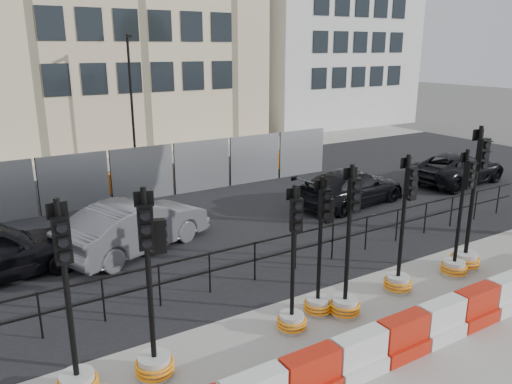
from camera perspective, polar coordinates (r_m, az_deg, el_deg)
ground at (r=12.00m, az=7.91°, el=-10.86°), size 120.00×120.00×0.00m
sidewalk_near at (r=10.19m, az=19.14°, el=-16.89°), size 40.00×6.00×0.02m
road at (r=17.52m, az=-6.74°, el=-1.91°), size 40.00×14.00×0.03m
sidewalk_far at (r=25.70m, az=-15.33°, el=3.45°), size 40.00×4.00×0.02m
building_white at (r=38.57m, az=7.19°, el=19.90°), size 12.00×9.06×16.00m
kerb_railing at (r=12.57m, az=4.55°, el=-6.01°), size 18.00×0.04×1.00m
heras_fencing at (r=20.09m, az=-8.82°, el=2.26°), size 14.33×1.72×2.00m
lamp_post_far at (r=24.39m, az=-14.05°, el=10.54°), size 0.12×0.56×6.00m
barrier_row at (r=10.11m, az=18.44°, el=-14.74°), size 14.65×0.50×0.80m
traffic_signal_a at (r=8.78m, az=-19.98°, el=-17.51°), size 0.66×0.66×3.35m
traffic_signal_b at (r=8.81m, az=-11.64°, el=-15.79°), size 0.66×0.66×3.37m
traffic_signal_c at (r=10.02m, az=4.17°, el=-12.50°), size 0.59×0.59×3.01m
traffic_signal_d at (r=10.62m, az=7.23°, el=-10.28°), size 0.59×0.59×2.99m
traffic_signal_e at (r=10.64m, az=10.26°, el=-10.60°), size 0.64×0.64×3.27m
traffic_signal_f at (r=11.89m, az=16.16°, el=-7.53°), size 0.64×0.64×3.23m
traffic_signal_g at (r=13.17m, az=21.91°, el=-6.27°), size 0.63×0.63×3.18m
traffic_signal_h at (r=13.63m, az=23.03°, el=-5.19°), size 0.72×0.72×3.66m
car_b at (r=14.08m, az=-13.60°, el=-3.80°), size 4.53×5.42×1.44m
car_c at (r=17.99m, az=10.83°, el=0.51°), size 2.97×4.95×1.30m
car_d at (r=22.18m, az=22.05°, el=2.52°), size 2.85×4.90×1.27m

